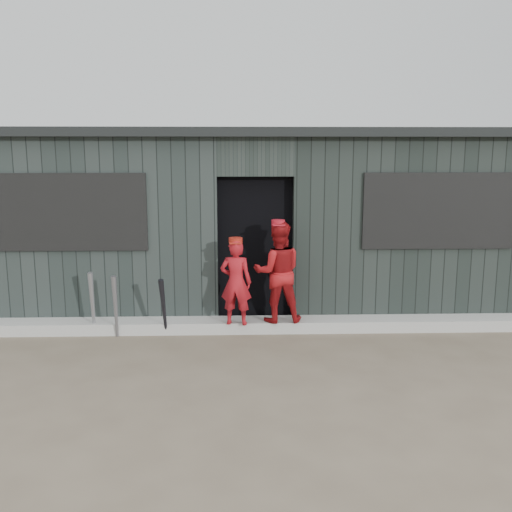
{
  "coord_description": "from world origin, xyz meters",
  "views": [
    {
      "loc": [
        -0.23,
        -5.36,
        2.34
      ],
      "look_at": [
        0.0,
        1.8,
        1.0
      ],
      "focal_mm": 40.0,
      "sensor_mm": 36.0,
      "label": 1
    }
  ],
  "objects_px": {
    "bat_left": "(92,304)",
    "player_red_left": "(236,282)",
    "bat_mid": "(115,307)",
    "dugout": "(253,218)",
    "player_red_right": "(278,272)",
    "player_grey_back": "(281,278)",
    "bat_right": "(164,308)"
  },
  "relations": [
    {
      "from": "bat_right",
      "to": "bat_mid",
      "type": "bearing_deg",
      "value": 179.6
    },
    {
      "from": "player_grey_back",
      "to": "dugout",
      "type": "bearing_deg",
      "value": -65.08
    },
    {
      "from": "player_grey_back",
      "to": "dugout",
      "type": "relative_size",
      "value": 0.13
    },
    {
      "from": "bat_left",
      "to": "bat_right",
      "type": "bearing_deg",
      "value": -7.17
    },
    {
      "from": "player_red_right",
      "to": "player_grey_back",
      "type": "height_order",
      "value": "player_red_right"
    },
    {
      "from": "player_red_right",
      "to": "player_grey_back",
      "type": "distance_m",
      "value": 0.75
    },
    {
      "from": "player_red_left",
      "to": "player_grey_back",
      "type": "height_order",
      "value": "player_red_left"
    },
    {
      "from": "bat_right",
      "to": "player_red_right",
      "type": "relative_size",
      "value": 0.61
    },
    {
      "from": "bat_mid",
      "to": "dugout",
      "type": "bearing_deg",
      "value": 47.54
    },
    {
      "from": "player_grey_back",
      "to": "dugout",
      "type": "height_order",
      "value": "dugout"
    },
    {
      "from": "bat_right",
      "to": "player_grey_back",
      "type": "distance_m",
      "value": 1.78
    },
    {
      "from": "bat_mid",
      "to": "player_red_right",
      "type": "relative_size",
      "value": 0.63
    },
    {
      "from": "player_red_left",
      "to": "player_grey_back",
      "type": "xyz_separation_m",
      "value": [
        0.63,
        0.82,
        -0.14
      ]
    },
    {
      "from": "player_red_right",
      "to": "player_grey_back",
      "type": "bearing_deg",
      "value": -99.75
    },
    {
      "from": "player_red_left",
      "to": "dugout",
      "type": "relative_size",
      "value": 0.13
    },
    {
      "from": "bat_right",
      "to": "player_grey_back",
      "type": "xyz_separation_m",
      "value": [
        1.54,
        0.88,
        0.17
      ]
    },
    {
      "from": "bat_left",
      "to": "player_red_left",
      "type": "bearing_deg",
      "value": -1.69
    },
    {
      "from": "player_red_left",
      "to": "player_red_right",
      "type": "bearing_deg",
      "value": -157.33
    },
    {
      "from": "bat_mid",
      "to": "player_red_left",
      "type": "height_order",
      "value": "player_red_left"
    },
    {
      "from": "player_red_right",
      "to": "bat_left",
      "type": "bearing_deg",
      "value": -0.73
    },
    {
      "from": "bat_right",
      "to": "dugout",
      "type": "bearing_deg",
      "value": 58.91
    },
    {
      "from": "bat_left",
      "to": "player_red_left",
      "type": "relative_size",
      "value": 0.77
    },
    {
      "from": "player_red_left",
      "to": "dugout",
      "type": "xyz_separation_m",
      "value": [
        0.26,
        1.87,
        0.59
      ]
    },
    {
      "from": "bat_left",
      "to": "player_red_left",
      "type": "height_order",
      "value": "player_red_left"
    },
    {
      "from": "bat_left",
      "to": "player_red_right",
      "type": "distance_m",
      "value": 2.39
    },
    {
      "from": "bat_left",
      "to": "player_grey_back",
      "type": "distance_m",
      "value": 2.57
    },
    {
      "from": "bat_mid",
      "to": "player_red_left",
      "type": "bearing_deg",
      "value": 2.17
    },
    {
      "from": "bat_right",
      "to": "player_red_right",
      "type": "distance_m",
      "value": 1.51
    },
    {
      "from": "bat_left",
      "to": "dugout",
      "type": "bearing_deg",
      "value": 41.19
    },
    {
      "from": "player_red_left",
      "to": "player_grey_back",
      "type": "distance_m",
      "value": 1.04
    },
    {
      "from": "bat_right",
      "to": "dugout",
      "type": "distance_m",
      "value": 2.43
    },
    {
      "from": "bat_left",
      "to": "dugout",
      "type": "relative_size",
      "value": 0.1
    }
  ]
}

